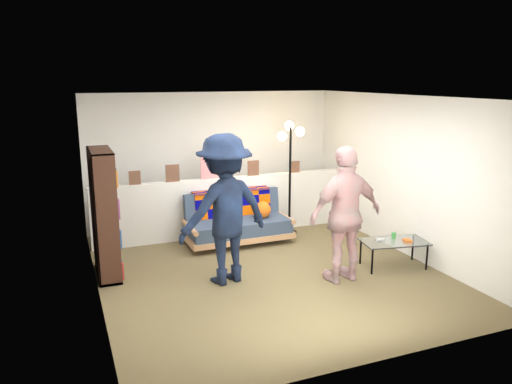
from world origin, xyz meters
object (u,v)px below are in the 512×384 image
bookshelf (104,218)px  coffee_table (394,243)px  person_left (224,209)px  futon_sofa (238,222)px  person_right (346,215)px  floor_lamp (290,155)px

bookshelf → coffee_table: size_ratio=1.75×
person_left → coffee_table: bearing=157.1°
coffee_table → person_left: (-2.39, 0.41, 0.62)m
bookshelf → person_left: person_left is taller
futon_sofa → person_left: (-0.70, -1.45, 0.64)m
coffee_table → person_right: 1.08m
coffee_table → floor_lamp: (-0.70, 2.00, 1.01)m
futon_sofa → person_left: size_ratio=0.88×
futon_sofa → bookshelf: bearing=-163.1°
bookshelf → person_right: bearing=-25.0°
bookshelf → floor_lamp: (3.13, 0.79, 0.56)m
coffee_table → person_right: bearing=-170.7°
bookshelf → person_left: 1.65m
coffee_table → person_right: (-0.92, -0.15, 0.55)m
floor_lamp → person_left: size_ratio=0.98×
bookshelf → person_right: person_right is taller
coffee_table → bookshelf: bearing=162.5°
person_left → floor_lamp: bearing=-150.0°
bookshelf → coffee_table: bookshelf is taller
bookshelf → person_left: bearing=-29.0°
person_right → coffee_table: bearing=-174.6°
floor_lamp → person_right: 2.21m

